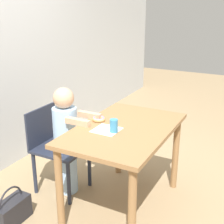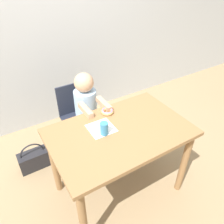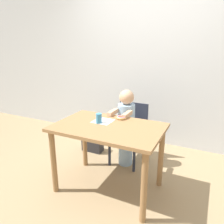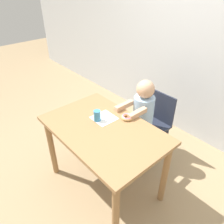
{
  "view_description": "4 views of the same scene",
  "coord_description": "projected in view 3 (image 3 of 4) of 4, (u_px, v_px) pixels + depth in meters",
  "views": [
    {
      "loc": [
        -2.16,
        -1.02,
        1.74
      ],
      "look_at": [
        -0.01,
        0.11,
        0.88
      ],
      "focal_mm": 50.0,
      "sensor_mm": 36.0,
      "label": 1
    },
    {
      "loc": [
        -0.76,
        -1.12,
        1.91
      ],
      "look_at": [
        -0.01,
        0.11,
        0.88
      ],
      "focal_mm": 35.0,
      "sensor_mm": 36.0,
      "label": 2
    },
    {
      "loc": [
        0.97,
        -1.91,
        1.58
      ],
      "look_at": [
        -0.01,
        0.11,
        0.88
      ],
      "focal_mm": 35.0,
      "sensor_mm": 36.0,
      "label": 3
    },
    {
      "loc": [
        1.22,
        -0.97,
        1.95
      ],
      "look_at": [
        -0.01,
        0.11,
        0.88
      ],
      "focal_mm": 35.0,
      "sensor_mm": 36.0,
      "label": 4
    }
  ],
  "objects": [
    {
      "name": "ground_plane",
      "position": [
        109.0,
        187.0,
        2.52
      ],
      "size": [
        12.0,
        12.0,
        0.0
      ],
      "primitive_type": "plane",
      "color": "#997F5B"
    },
    {
      "name": "donut",
      "position": [
        121.0,
        117.0,
        2.5
      ],
      "size": [
        0.11,
        0.11,
        0.03
      ],
      "color": "tan",
      "rests_on": "dining_table"
    },
    {
      "name": "child_figure",
      "position": [
        126.0,
        127.0,
        2.87
      ],
      "size": [
        0.24,
        0.43,
        1.04
      ],
      "color": "#99BCE0",
      "rests_on": "ground_plane"
    },
    {
      "name": "cup",
      "position": [
        99.0,
        118.0,
        2.36
      ],
      "size": [
        0.07,
        0.07,
        0.11
      ],
      "color": "teal",
      "rests_on": "dining_table"
    },
    {
      "name": "chair",
      "position": [
        129.0,
        131.0,
        3.0
      ],
      "size": [
        0.42,
        0.46,
        0.81
      ],
      "color": "#232838",
      "rests_on": "ground_plane"
    },
    {
      "name": "dining_table",
      "position": [
        108.0,
        136.0,
        2.33
      ],
      "size": [
        1.14,
        0.74,
        0.76
      ],
      "color": "olive",
      "rests_on": "ground_plane"
    },
    {
      "name": "napkin",
      "position": [
        103.0,
        121.0,
        2.43
      ],
      "size": [
        0.21,
        0.21,
        0.0
      ],
      "color": "white",
      "rests_on": "dining_table"
    },
    {
      "name": "wall_back",
      "position": [
        151.0,
        66.0,
        3.41
      ],
      "size": [
        8.0,
        0.05,
        2.5
      ],
      "color": "silver",
      "rests_on": "ground_plane"
    },
    {
      "name": "handbag",
      "position": [
        93.0,
        144.0,
        3.36
      ],
      "size": [
        0.31,
        0.15,
        0.33
      ],
      "color": "#232328",
      "rests_on": "ground_plane"
    }
  ]
}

